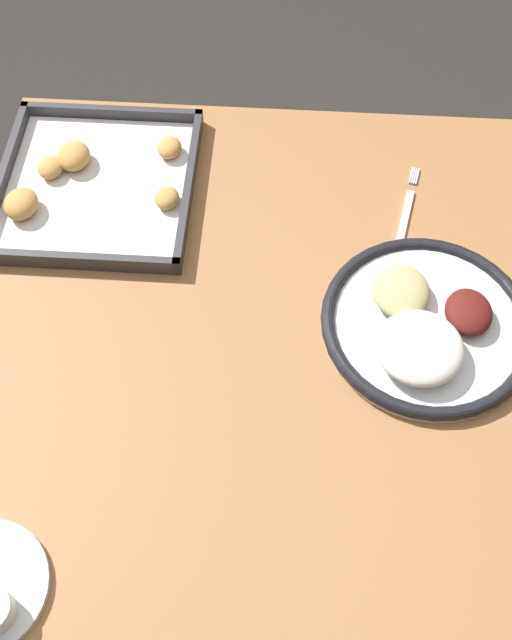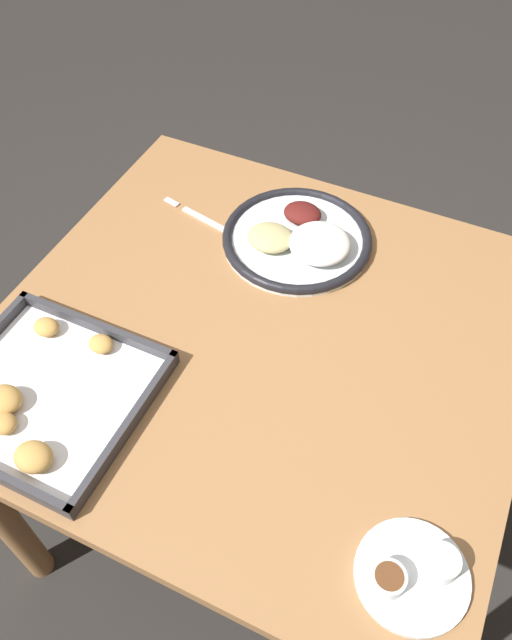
% 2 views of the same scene
% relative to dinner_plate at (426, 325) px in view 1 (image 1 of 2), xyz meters
% --- Properties ---
extents(ground_plane, '(8.00, 8.00, 0.00)m').
position_rel_dinner_plate_xyz_m(ground_plane, '(-0.03, 0.24, -0.74)').
color(ground_plane, '#282623').
extents(dining_table, '(0.94, 0.89, 0.72)m').
position_rel_dinner_plate_xyz_m(dining_table, '(-0.03, 0.24, -0.13)').
color(dining_table, olive).
rests_on(dining_table, ground_plane).
extents(dinner_plate, '(0.30, 0.30, 0.05)m').
position_rel_dinner_plate_xyz_m(dinner_plate, '(0.00, 0.00, 0.00)').
color(dinner_plate, silver).
rests_on(dinner_plate, dining_table).
extents(fork, '(0.20, 0.06, 0.00)m').
position_rel_dinner_plate_xyz_m(fork, '(0.20, 0.02, -0.01)').
color(fork, silver).
rests_on(fork, dining_table).
extents(baking_tray, '(0.33, 0.31, 0.04)m').
position_rel_dinner_plate_xyz_m(baking_tray, '(0.24, 0.52, -0.00)').
color(baking_tray, '#333338').
rests_on(baking_tray, dining_table).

